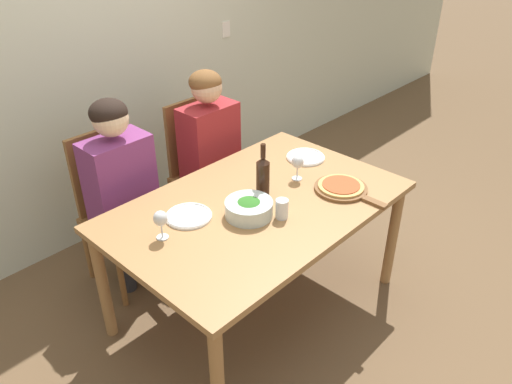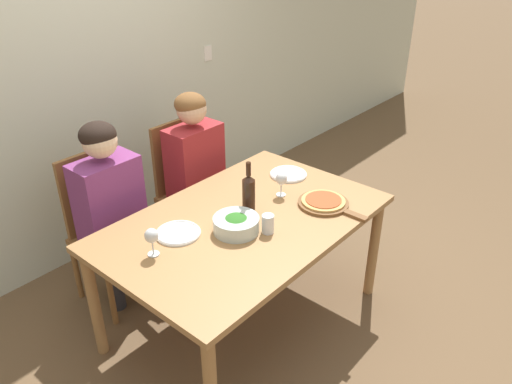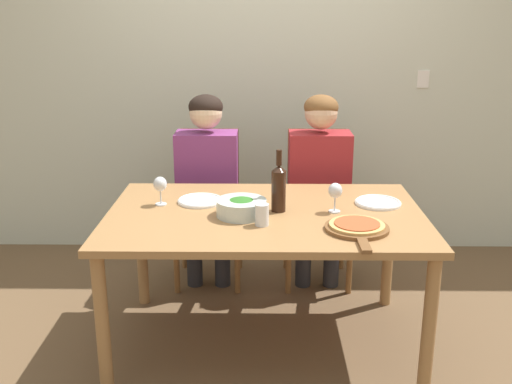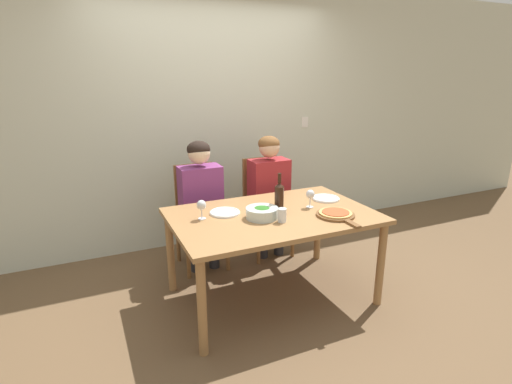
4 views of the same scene
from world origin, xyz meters
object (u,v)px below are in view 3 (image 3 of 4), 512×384
Objects in this scene: pizza_on_board at (357,227)px; wine_glass_left at (160,185)px; person_woman at (207,173)px; broccoli_bowl at (241,207)px; wine_bottle at (279,187)px; dinner_plate_left at (200,200)px; chair_right at (317,202)px; person_man at (319,174)px; chair_left at (209,202)px; wine_glass_right at (335,192)px; dinner_plate_right at (378,202)px; water_tumbler at (262,215)px.

pizza_on_board is 2.90× the size of wine_glass_left.
person_woman is 0.83m from broccoli_bowl.
pizza_on_board is at bearing -37.75° from wine_bottle.
person_woman is 0.58m from dinner_plate_left.
chair_right is 0.80× the size of person_man.
person_man is at bearing -90.00° from chair_right.
chair_left is 1.00× the size of chair_right.
broccoli_bowl is at bearing -116.66° from chair_right.
dinner_plate_left is at bearing 167.74° from wine_glass_right.
wine_glass_right is at bearing -50.10° from chair_left.
dinner_plate_right is at bearing 1.17° from wine_glass_left.
person_woman is (-0.00, -0.12, 0.22)m from chair_left.
dinner_plate_right is at bearing -67.37° from person_man.
person_man reaches higher than dinner_plate_right.
dinner_plate_right is 1.59× the size of wine_glass_left.
wine_glass_left is (-0.88, -0.63, 0.11)m from person_man.
chair_left is 4.06× the size of dinner_plate_left.
wine_glass_right is (0.47, 0.06, 0.06)m from broccoli_bowl.
chair_left is 0.83m from wine_glass_left.
dinner_plate_right is (0.93, -0.02, 0.00)m from dinner_plate_left.
broccoli_bowl is (-0.18, -0.07, -0.08)m from wine_bottle.
person_man is 0.90m from dinner_plate_left.
dinner_plate_left is (0.02, -0.70, 0.23)m from chair_left.
person_woman is 8.11× the size of wine_glass_left.
chair_left is 3.92× the size of broccoli_bowl.
wine_glass_left is at bearing -139.94° from chair_right.
wine_bottle is 0.73× the size of pizza_on_board.
broccoli_bowl reaches higher than dinner_plate_right.
person_man is at bearing 0.00° from person_woman.
person_woman is at bearing -170.55° from chair_right.
chair_left is 4.06× the size of dinner_plate_right.
person_woman is 0.99m from water_tumbler.
person_woman reaches higher than wine_bottle.
person_man is at bearing 94.76° from pizza_on_board.
dinner_plate_left is at bearing 178.65° from dinner_plate_right.
wine_glass_left is (-0.18, -0.63, 0.11)m from person_woman.
pizza_on_board is 0.45m from water_tumbler.
broccoli_bowl is 0.47m from wine_glass_right.
chair_right is (0.70, 0.00, 0.00)m from chair_left.
chair_right is at bearing 71.21° from water_tumbler.
chair_left is 0.74m from dinner_plate_left.
broccoli_bowl is 1.65× the size of wine_glass_right.
wine_glass_right is at bearing -89.27° from person_man.
chair_left is 1.38m from pizza_on_board.
pizza_on_board is at bearing -113.17° from dinner_plate_right.
wine_bottle is (-0.27, -0.84, 0.35)m from chair_right.
dinner_plate_right is at bearing 27.92° from wine_glass_right.
wine_bottle is 0.28m from wine_glass_right.
wine_bottle is at bearing 177.90° from wine_glass_right.
person_woman is 0.66m from wine_glass_left.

